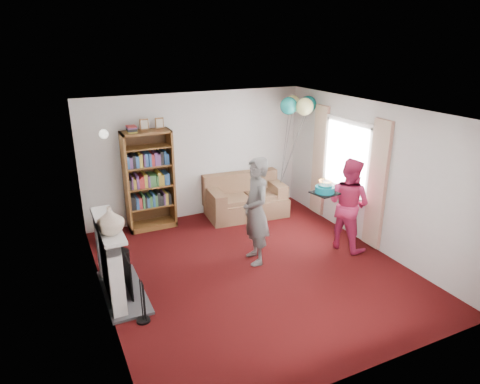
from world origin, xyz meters
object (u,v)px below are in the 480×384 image
person_striped (256,211)px  birthday_cake (325,190)px  bookcase (149,181)px  sofa (245,200)px  person_magenta (348,204)px

person_striped → birthday_cake: (1.08, -0.30, 0.30)m
bookcase → sofa: bearing=-7.0°
person_magenta → birthday_cake: size_ratio=4.34×
bookcase → person_striped: (1.19, -2.08, -0.05)m
sofa → person_striped: bearing=-105.9°
birthday_cake → person_striped: bearing=164.3°
sofa → person_magenta: (0.94, -2.07, 0.49)m
bookcase → person_magenta: bearing=-39.1°
bookcase → birthday_cake: bookcase is taller
sofa → birthday_cake: bearing=-75.0°
person_striped → bookcase: bearing=-142.0°
person_striped → birthday_cake: person_striped is taller
person_magenta → sofa: bearing=5.6°
bookcase → birthday_cake: (2.28, -2.38, 0.25)m
sofa → person_striped: person_striped is taller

